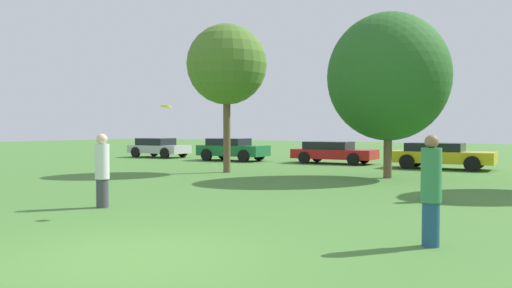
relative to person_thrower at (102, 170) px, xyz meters
name	(u,v)px	position (x,y,z in m)	size (l,w,h in m)	color
ground_plane	(133,257)	(4.02, -2.91, -0.89)	(120.00, 120.00, 0.00)	#477A33
person_thrower	(102,170)	(0.00, 0.00, 0.00)	(0.33, 0.33, 1.73)	#3F3F47
person_catcher	(431,190)	(7.49, 0.08, 0.01)	(0.32, 0.32, 1.76)	navy
frisbee	(166,106)	(1.87, 0.15, 1.44)	(0.23, 0.23, 0.05)	yellow
bystander_sitting	(431,185)	(6.24, 5.20, -0.46)	(0.43, 0.36, 1.02)	#726651
tree_0	(227,65)	(-3.13, 9.29, 3.60)	(3.34, 3.34, 6.18)	brown
tree_1	(388,77)	(3.31, 10.59, 2.87)	(4.50, 4.50, 6.12)	brown
parked_car_silver	(158,147)	(-13.30, 15.92, -0.24)	(3.89, 2.05, 1.21)	#B2B2B7
parked_car_green	(232,149)	(-7.44, 15.73, -0.21)	(4.04, 2.05, 1.27)	#196633
parked_car_red	(333,152)	(-1.65, 16.68, -0.27)	(4.37, 2.04, 1.14)	red
parked_car_yellow	(441,155)	(3.96, 16.05, -0.24)	(4.50, 2.23, 1.18)	gold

